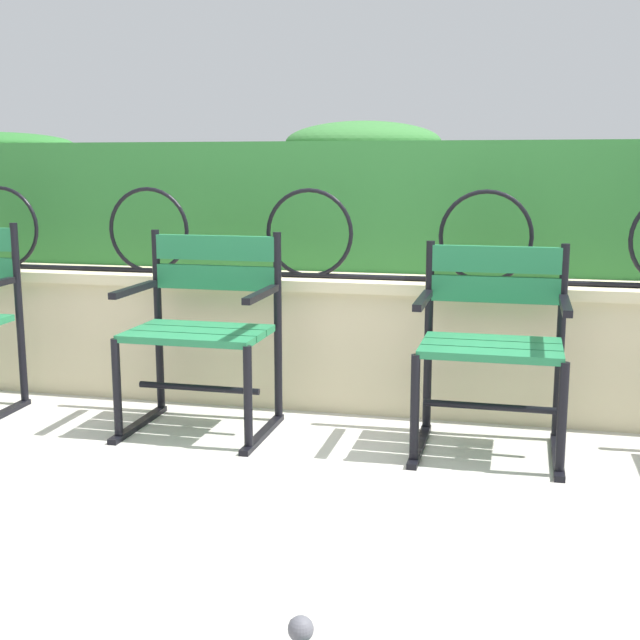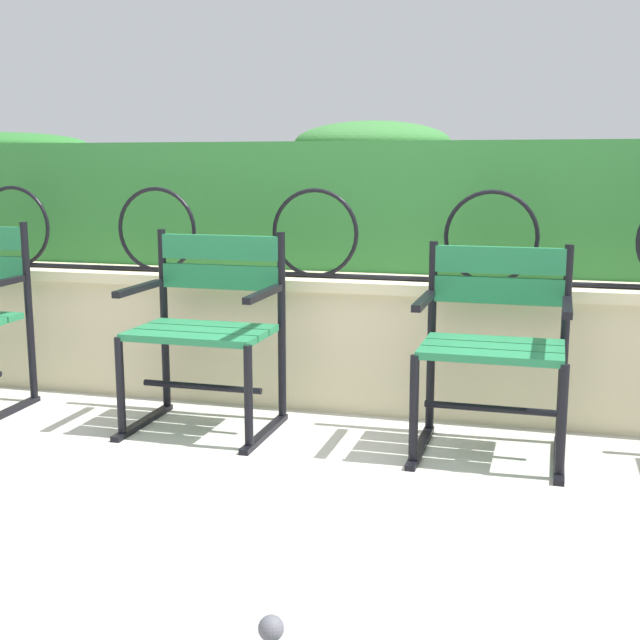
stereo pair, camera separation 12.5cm
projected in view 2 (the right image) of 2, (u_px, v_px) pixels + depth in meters
ground_plane at (315, 460)px, 3.34m from camera, size 60.00×60.00×0.00m
stone_wall at (360, 341)px, 4.05m from camera, size 8.53×0.41×0.63m
iron_arch_fence at (320, 239)px, 3.94m from camera, size 7.96×0.02×0.42m
hedge_row at (388, 199)px, 4.40m from camera, size 8.36×0.66×0.77m
park_chair_centre_left at (207, 324)px, 3.69m from camera, size 0.62×0.53×0.86m
park_chair_centre_right at (494, 341)px, 3.37m from camera, size 0.59×0.52×0.84m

